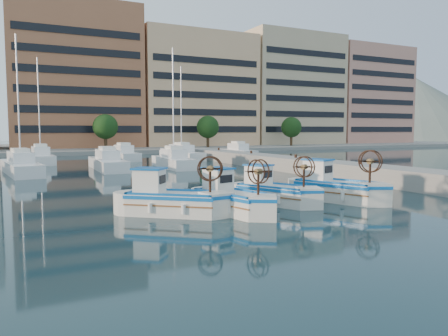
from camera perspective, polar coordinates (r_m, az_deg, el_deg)
The scene contains 9 objects.
ground at distance 20.83m, azimuth 2.42°, elevation -5.17°, with size 300.00×300.00×0.00m, color #1A3C45.
quay at distance 34.72m, azimuth 15.08°, elevation -0.26°, with size 3.00×60.00×1.20m, color gray.
waterfront at distance 85.52m, azimuth -13.34°, elevation 9.84°, with size 180.00×40.00×25.60m.
hill_east at distance 197.07m, azimuth 23.44°, elevation 3.52°, with size 160.00×160.00×50.00m, color slate.
yacht_marina at distance 46.04m, azimuth -18.66°, elevation 0.81°, with size 39.67×23.08×11.50m.
fishing_boat_a at distance 19.07m, azimuth -6.99°, elevation -3.99°, with size 4.13×3.77×2.58m.
fishing_boat_b at distance 19.37m, azimuth 0.95°, elevation -3.88°, with size 2.48×4.11×2.49m.
fishing_boat_c at distance 21.82m, azimuth 6.49°, elevation -2.94°, with size 3.01×4.07×2.45m.
fishing_boat_d at distance 23.34m, azimuth 14.27°, elevation -2.37°, with size 3.20×4.50×2.71m.
Camera 1 is at (-9.79, -18.01, 3.68)m, focal length 35.00 mm.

